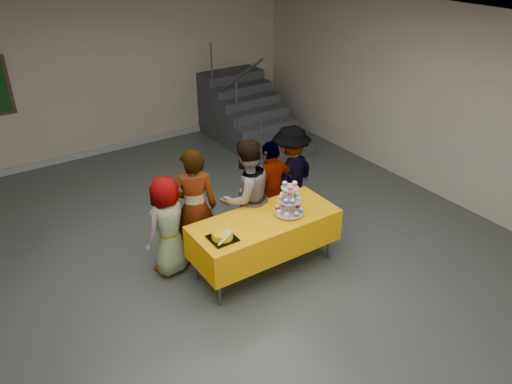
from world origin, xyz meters
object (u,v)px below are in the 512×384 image
Objects in this scene: schoolchild_b at (194,208)px; staircase at (246,115)px; schoolchild_d at (271,190)px; schoolchild_a at (168,225)px; bear_cake at (222,235)px; cupcake_stand at (289,202)px; schoolchild_c at (246,197)px; bake_table at (265,233)px; schoolchild_e at (290,175)px.

staircase is (2.88, 3.31, -0.33)m from schoolchild_b.
schoolchild_b is 4.40m from staircase.
schoolchild_d is at bearing -158.99° from schoolchild_b.
bear_cake is at bearing 92.43° from schoolchild_a.
bear_cake is 0.74m from schoolchild_b.
schoolchild_c is at bearing 111.97° from cupcake_stand.
schoolchild_a reaches higher than bake_table.
schoolchild_a reaches higher than cupcake_stand.
schoolchild_a is 0.83× the size of schoolchild_c.
staircase is at bearing 64.52° from cupcake_stand.
cupcake_stand is at bearing 108.35° from schoolchild_c.
schoolchild_a is at bearing -11.27° from schoolchild_d.
staircase is (1.70, 3.32, -0.24)m from schoolchild_d.
schoolchild_c is 0.67× the size of staircase.
schoolchild_e is 0.63× the size of staircase.
cupcake_stand is 0.19× the size of staircase.
schoolchild_e is at bearing -111.42° from staircase.
staircase is (2.23, 3.95, -0.07)m from bake_table.
cupcake_stand is at bearing -13.56° from bake_table.
bake_table is 1.41× the size of schoolchild_a.
schoolchild_c is (0.71, -0.10, -0.02)m from schoolchild_b.
bear_cake is (-0.98, -0.03, -0.11)m from cupcake_stand.
schoolchild_c is 4.05m from staircase.
schoolchild_e reaches higher than bake_table.
schoolchild_c is at bearing 41.25° from bear_cake.
staircase is (1.23, 3.15, -0.26)m from schoolchild_e.
schoolchild_e is at bearing -168.83° from schoolchild_d.
staircase reaches higher than schoolchild_e.
staircase is (2.17, 3.41, -0.31)m from schoolchild_c.
schoolchild_b reaches higher than schoolchild_a.
schoolchild_e is (1.00, 0.80, 0.20)m from bake_table.
bake_table is at bearing 22.13° from schoolchild_e.
bear_cake is 0.86m from schoolchild_a.
bake_table is 0.73m from bear_cake.
schoolchild_c is at bearing -122.44° from staircase.
bear_cake is 0.98m from schoolchild_c.
bake_table is 1.22m from schoolchild_a.
schoolchild_e is at bearing 52.05° from cupcake_stand.
cupcake_stand is 0.30× the size of schoolchild_e.
staircase reaches higher than schoolchild_d.
schoolchild_a is 0.92× the size of schoolchild_d.
bake_table is at bearing 39.58° from schoolchild_d.
staircase is at bearing -126.77° from schoolchild_d.
schoolchild_b is at bearing -131.02° from staircase.
schoolchild_b is 1.02× the size of schoolchild_c.
schoolchild_d is at bearing -117.03° from staircase.
schoolchild_d reaches higher than bear_cake.
schoolchild_a is (-0.34, 0.77, -0.16)m from bear_cake.
bear_cake is at bearing 110.02° from schoolchild_b.
schoolchild_c is (0.07, 0.54, 0.25)m from bake_table.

